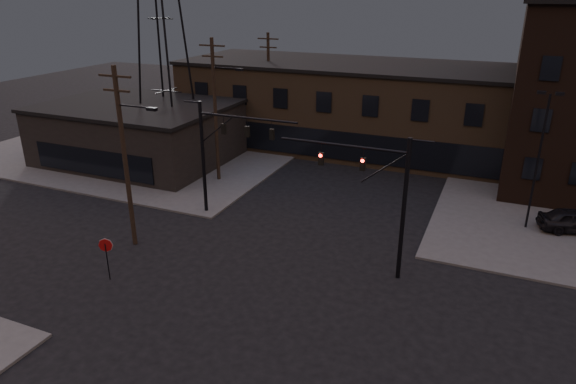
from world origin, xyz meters
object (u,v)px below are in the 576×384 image
object	(u,v)px
traffic_signal_near	(383,192)
parked_car_lot_a	(576,221)
car_crossing	(435,159)
traffic_signal_far	(219,147)
stop_sign	(106,250)

from	to	relation	value
traffic_signal_near	parked_car_lot_a	size ratio (longest dim) A/B	1.77
traffic_signal_near	car_crossing	world-z (taller)	traffic_signal_near
parked_car_lot_a	traffic_signal_near	bearing A→B (deg)	118.85
traffic_signal_far	traffic_signal_near	bearing A→B (deg)	-16.17
traffic_signal_near	stop_sign	world-z (taller)	traffic_signal_near
parked_car_lot_a	car_crossing	distance (m)	14.66
car_crossing	traffic_signal_far	bearing A→B (deg)	-132.30
stop_sign	parked_car_lot_a	xyz separation A→B (m)	(23.88, 16.48, -0.92)
traffic_signal_far	stop_sign	bearing A→B (deg)	-97.32
traffic_signal_near	car_crossing	xyz separation A→B (m)	(0.14, 20.35, -4.23)
traffic_signal_far	stop_sign	world-z (taller)	traffic_signal_far
parked_car_lot_a	car_crossing	bearing A→B (deg)	30.39
parked_car_lot_a	car_crossing	xyz separation A→B (m)	(-10.38, 10.35, -0.22)
traffic_signal_near	car_crossing	distance (m)	20.78
traffic_signal_near	parked_car_lot_a	distance (m)	15.06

